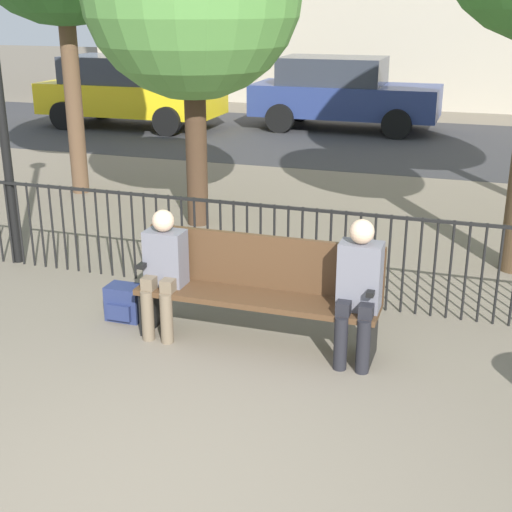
% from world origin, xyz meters
% --- Properties ---
extents(ground_plane, '(80.00, 80.00, 0.00)m').
position_xyz_m(ground_plane, '(0.00, 0.00, 0.00)').
color(ground_plane, '#706656').
extents(park_bench, '(2.09, 0.45, 0.92)m').
position_xyz_m(park_bench, '(0.00, 2.34, 0.50)').
color(park_bench, '#4C331E').
rests_on(park_bench, ground).
extents(seated_person_0, '(0.34, 0.39, 1.13)m').
position_xyz_m(seated_person_0, '(-0.83, 2.20, 0.63)').
color(seated_person_0, brown).
rests_on(seated_person_0, ground).
extents(seated_person_1, '(0.34, 0.39, 1.20)m').
position_xyz_m(seated_person_1, '(0.87, 2.20, 0.67)').
color(seated_person_1, black).
rests_on(seated_person_1, ground).
extents(backpack, '(0.33, 0.26, 0.33)m').
position_xyz_m(backpack, '(-1.31, 2.35, 0.16)').
color(backpack, navy).
rests_on(backpack, ground).
extents(fence_railing, '(9.01, 0.03, 0.95)m').
position_xyz_m(fence_railing, '(-0.02, 3.31, 0.56)').
color(fence_railing, black).
rests_on(fence_railing, ground).
extents(street_surface, '(24.00, 6.00, 0.01)m').
position_xyz_m(street_surface, '(0.00, 12.00, 0.00)').
color(street_surface, '#333335').
rests_on(street_surface, ground).
extents(parked_car_1, '(4.20, 1.94, 1.62)m').
position_xyz_m(parked_car_1, '(-1.59, 13.32, 0.84)').
color(parked_car_1, navy).
rests_on(parked_car_1, ground).
extents(parked_car_2, '(4.20, 1.94, 1.62)m').
position_xyz_m(parked_car_2, '(-6.42, 12.13, 0.84)').
color(parked_car_2, yellow).
rests_on(parked_car_2, ground).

